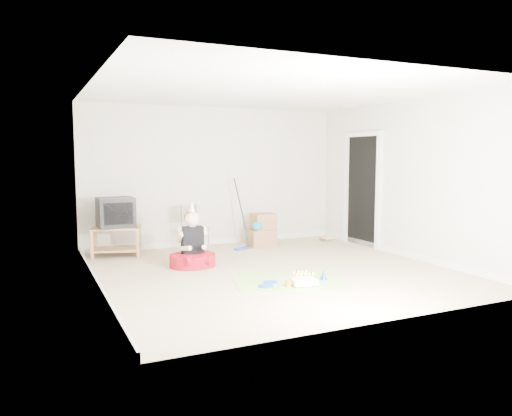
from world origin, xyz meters
name	(u,v)px	position (x,y,z in m)	size (l,w,h in m)	color
ground	(273,271)	(0.00, 0.00, 0.00)	(5.00, 5.00, 0.00)	tan
doorway_recess	(363,191)	(2.48, 1.20, 1.02)	(0.02, 0.90, 2.05)	black
tv_stand	(116,239)	(-1.92, 2.08, 0.29)	(0.89, 0.68, 0.50)	#9F7448
crt_tv	(116,212)	(-1.92, 2.08, 0.75)	(0.58, 0.48, 0.50)	black
folding_chair	(195,229)	(-0.58, 1.93, 0.41)	(0.49, 0.48, 0.84)	#97969C
cardboard_boxes	(262,231)	(0.72, 1.91, 0.30)	(0.51, 0.40, 0.62)	#976949
floor_mop	(242,235)	(0.24, 1.74, 0.26)	(0.34, 0.40, 1.28)	#2341B2
book_pile	(326,239)	(2.12, 1.88, 0.04)	(0.23, 0.27, 0.08)	#2A7E48
seated_woman	(193,252)	(-1.00, 0.77, 0.22)	(0.74, 0.74, 1.02)	#AC0F1F
party_mat	(288,281)	(-0.10, -0.63, 0.00)	(1.44, 1.04, 0.01)	#E63078
birthday_cake	(304,282)	(-0.02, -0.91, 0.04)	(0.36, 0.31, 0.15)	white
blue_plate_near	(270,282)	(-0.35, -0.61, 0.01)	(0.19, 0.19, 0.01)	blue
blue_plate_far	(266,286)	(-0.50, -0.77, 0.01)	(0.20, 0.20, 0.01)	blue
orange_cup_near	(298,272)	(0.21, -0.36, 0.04)	(0.06, 0.06, 0.07)	orange
orange_cup_far	(289,283)	(-0.23, -0.89, 0.05)	(0.08, 0.08, 0.09)	orange
blue_party_hat	(324,275)	(0.38, -0.77, 0.08)	(0.10, 0.10, 0.14)	#1947B2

